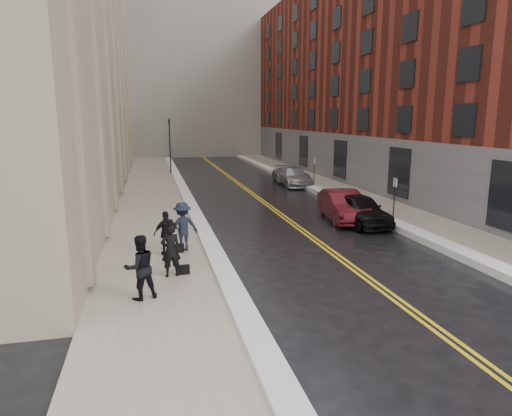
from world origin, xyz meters
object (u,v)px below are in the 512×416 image
car_silver_far (291,175)px  pedestrian_b (183,227)px  car_silver_near (294,176)px  pedestrian_main (171,250)px  pedestrian_a (140,267)px  car_maroon (343,206)px  pedestrian_c (167,233)px  car_black (359,209)px

car_silver_far → pedestrian_b: bearing=-121.5°
pedestrian_b → car_silver_near: bearing=-136.3°
pedestrian_main → pedestrian_a: bearing=50.3°
car_silver_near → pedestrian_b: pedestrian_b is taller
car_maroon → car_silver_near: size_ratio=0.96×
car_silver_near → car_silver_far: 1.51m
pedestrian_c → car_silver_far: bearing=-134.4°
car_maroon → car_silver_near: car_maroon is taller
car_silver_near → pedestrian_main: (-10.47, -19.38, 0.32)m
pedestrian_a → car_black: bearing=-163.7°
car_maroon → pedestrian_b: (-8.61, -4.13, 0.33)m
car_maroon → pedestrian_a: 13.43m
car_black → pedestrian_main: size_ratio=2.56×
car_black → pedestrian_a: (-10.59, -7.76, 0.33)m
pedestrian_b → car_silver_far: bearing=-134.9°
car_maroon → pedestrian_b: size_ratio=2.47×
pedestrian_c → car_black: bearing=-174.0°
car_black → pedestrian_main: pedestrian_main is taller
car_silver_near → pedestrian_c: (-10.50, -16.88, 0.27)m
pedestrian_main → pedestrian_c: 2.50m
car_black → pedestrian_c: bearing=-162.0°
pedestrian_b → pedestrian_c: bearing=16.0°
car_maroon → pedestrian_c: size_ratio=2.83×
car_silver_far → car_black: bearing=-96.4°
car_silver_far → pedestrian_b: pedestrian_b is taller
car_black → pedestrian_c: (-9.67, -3.51, 0.22)m
car_black → car_maroon: bearing=110.8°
pedestrian_a → pedestrian_b: 4.89m
car_silver_near → pedestrian_main: 22.02m
car_silver_far → pedestrian_main: 23.47m
car_silver_far → pedestrian_b: 20.64m
car_silver_far → pedestrian_a: 25.46m
car_silver_far → car_maroon: bearing=-98.4°
car_silver_far → pedestrian_c: 21.30m
car_silver_near → pedestrian_a: size_ratio=2.61×
pedestrian_main → pedestrian_c: pedestrian_main is taller
car_silver_near → pedestrian_a: (-11.42, -21.12, 0.38)m
car_black → pedestrian_main: bearing=-150.0°
pedestrian_main → pedestrian_c: size_ratio=1.06×
car_black → car_silver_far: car_black is taller
car_silver_near → pedestrian_b: 19.21m
pedestrian_a → car_silver_near: bearing=-138.3°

